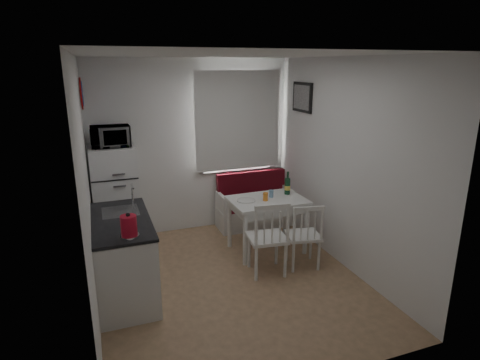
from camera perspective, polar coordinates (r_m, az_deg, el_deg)
The scene contains 22 objects.
floor at distance 4.98m, azimuth -1.35°, elevation -14.08°, with size 3.00×3.50×0.02m, color #8D6E4B.
ceiling at distance 4.30m, azimuth -1.59°, elevation 17.39°, with size 3.00×3.50×0.02m, color white.
wall_back at distance 6.11m, azimuth -6.78°, elevation 4.65°, with size 3.00×0.02×2.60m, color white.
wall_front at distance 2.96m, azimuth 9.64°, elevation -8.16°, with size 3.00×0.02×2.60m, color white.
wall_left at distance 4.25m, azimuth -20.97°, elevation -1.44°, with size 0.02×3.50×2.60m, color white.
wall_right at distance 5.13m, azimuth 14.61°, elevation 2.03°, with size 0.02×3.50×2.60m, color white.
window at distance 6.22m, azimuth -0.47°, elevation 8.01°, with size 1.22×0.06×1.47m, color white.
curtain at distance 6.15m, azimuth -0.25°, elevation 8.38°, with size 1.35×0.02×1.50m, color white.
kitchen_counter at distance 4.71m, azimuth -16.22°, elevation -10.39°, with size 0.62×1.32×1.16m.
wall_sign at distance 5.54m, azimuth -21.55°, elevation 11.37°, with size 0.40×0.40×0.03m, color #1B4CA3.
picture_frame at distance 5.93m, azimuth 8.82°, elevation 11.55°, with size 0.04×0.52×0.42m, color black.
bench at distance 6.43m, azimuth 2.06°, elevation -4.06°, with size 1.20×0.46×0.86m.
dining_table at distance 5.46m, azimuth 3.88°, elevation -3.55°, with size 1.02×0.73×0.75m.
chair_left at distance 4.83m, azimuth 4.38°, elevation -7.24°, with size 0.50×0.48×0.52m.
chair_right at distance 5.07m, azimuth 9.50°, elevation -6.95°, with size 0.47×0.46×0.47m.
fridge at distance 5.76m, azimuth -17.24°, elevation -2.53°, with size 0.59×0.59×1.47m, color white.
microwave at distance 5.50m, azimuth -17.95°, elevation 5.92°, with size 0.49×0.33×0.27m, color white.
kettle at distance 3.99m, azimuth -15.53°, elevation -6.31°, with size 0.18×0.18×0.25m, color #B20E23.
wine_bottle at distance 5.62m, azimuth 6.78°, elevation -0.43°, with size 0.08×0.08×0.32m, color #133D23, non-canonical shape.
drinking_glass_orange at distance 5.35m, azimuth 3.64°, elevation -2.38°, with size 0.07×0.07×0.11m, color orange.
drinking_glass_blue at distance 5.49m, azimuth 4.46°, elevation -1.95°, with size 0.06×0.06×0.10m, color #719BC1.
plate at distance 5.34m, azimuth 0.87°, elevation -2.92°, with size 0.24×0.24×0.02m, color white.
Camera 1 is at (-1.38, -4.07, 2.51)m, focal length 30.00 mm.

